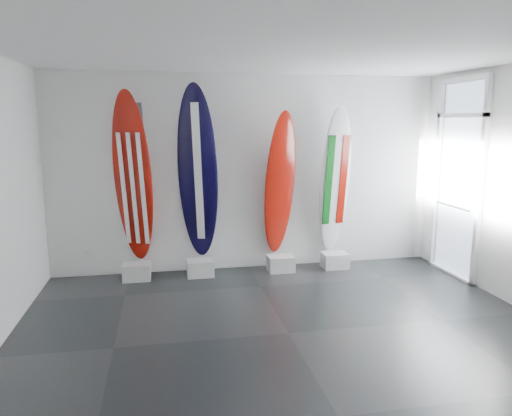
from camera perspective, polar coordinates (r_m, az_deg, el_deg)
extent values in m
plane|color=black|center=(5.43, 3.89, -14.66)|extent=(6.00, 6.00, 0.00)
plane|color=white|center=(4.98, 4.33, 18.46)|extent=(6.00, 6.00, 0.00)
plane|color=white|center=(7.41, -0.90, 4.15)|extent=(6.00, 0.00, 6.00)
plane|color=white|center=(2.71, 17.94, -7.08)|extent=(6.00, 0.00, 6.00)
cube|color=silver|center=(7.28, -14.03, -7.37)|extent=(0.40, 0.30, 0.24)
ellipsoid|color=maroon|center=(7.10, -14.46, 3.44)|extent=(0.67, 0.56, 2.50)
cube|color=silver|center=(7.29, -6.66, -7.12)|extent=(0.40, 0.30, 0.24)
ellipsoid|color=black|center=(7.10, -6.95, 4.09)|extent=(0.69, 0.60, 2.60)
cube|color=silver|center=(7.47, 2.96, -6.62)|extent=(0.40, 0.30, 0.24)
ellipsoid|color=maroon|center=(7.31, 2.86, 2.85)|extent=(0.59, 0.51, 2.23)
cube|color=silver|center=(7.73, 9.38, -6.18)|extent=(0.40, 0.30, 0.24)
ellipsoid|color=white|center=(7.56, 9.40, 3.26)|extent=(0.57, 0.41, 2.30)
cube|color=silver|center=(7.59, -19.47, -5.15)|extent=(0.09, 0.02, 0.13)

